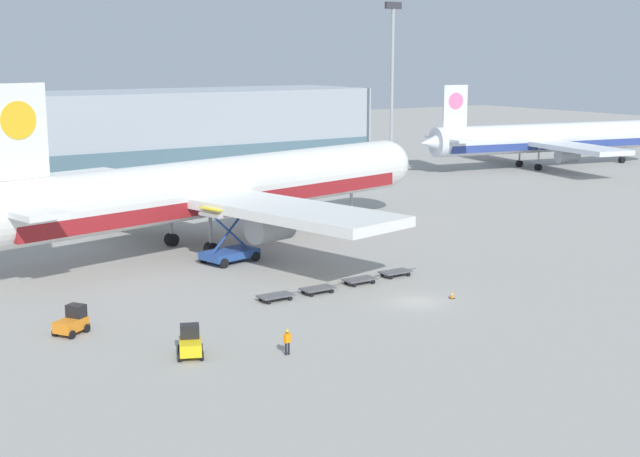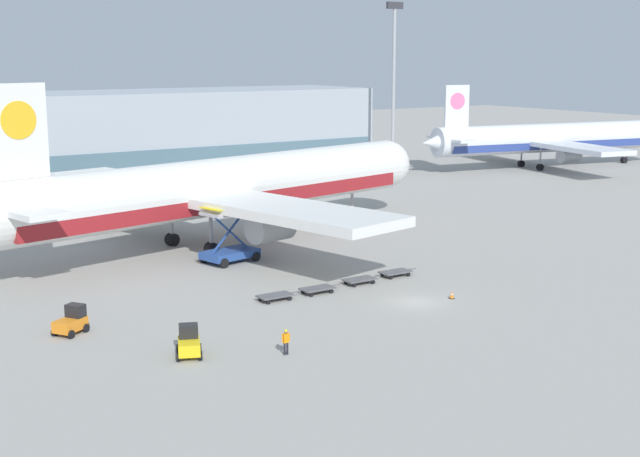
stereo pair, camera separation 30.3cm
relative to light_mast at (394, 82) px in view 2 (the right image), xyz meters
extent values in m
plane|color=#9E9B93|center=(-39.28, -53.33, -15.31)|extent=(400.00, 400.00, 0.00)
cube|color=#9EA8B2|center=(-41.80, 18.48, -8.31)|extent=(90.00, 18.00, 14.00)
cube|color=slate|center=(-41.80, 9.38, -11.46)|extent=(88.20, 0.20, 4.90)
cylinder|color=#9EA0A5|center=(0.00, 0.00, -2.39)|extent=(0.50, 0.50, 25.85)
cube|color=#333338|center=(0.00, 0.00, 11.03)|extent=(2.80, 0.50, 1.00)
cylinder|color=white|center=(-41.85, -25.29, -9.21)|extent=(52.05, 16.67, 5.80)
cube|color=maroon|center=(-41.85, -25.29, -10.52)|extent=(47.96, 15.67, 1.45)
sphere|color=white|center=(-16.44, -19.79, -9.21)|extent=(5.68, 5.68, 5.68)
cube|color=white|center=(-63.20, -29.91, -2.31)|extent=(5.18, 1.53, 8.00)
cylinder|color=yellow|center=(-63.20, -29.91, -1.35)|extent=(3.24, 1.21, 3.20)
cube|color=white|center=(-64.21, -30.13, -8.63)|extent=(6.27, 13.47, 0.50)
cube|color=white|center=(-44.39, -25.84, -9.94)|extent=(17.97, 48.61, 0.90)
cylinder|color=#9EA0A5|center=(-42.26, -35.69, -11.74)|extent=(4.70, 3.63, 2.80)
cylinder|color=#9EA0A5|center=(-46.52, -15.99, -11.74)|extent=(4.70, 3.63, 2.80)
cylinder|color=#9EA0A5|center=(-22.54, -21.11, -12.66)|extent=(0.36, 0.36, 4.00)
cylinder|color=black|center=(-22.54, -21.11, -14.66)|extent=(1.46, 1.15, 1.30)
cylinder|color=#9EA0A5|center=(-45.24, -29.30, -12.66)|extent=(0.36, 0.36, 4.00)
cylinder|color=black|center=(-45.24, -29.30, -14.66)|extent=(1.46, 1.15, 1.30)
cylinder|color=#9EA0A5|center=(-46.59, -23.04, -12.66)|extent=(0.36, 0.36, 4.00)
cylinder|color=black|center=(-46.59, -23.04, -14.66)|extent=(1.46, 1.15, 1.30)
cylinder|color=silver|center=(34.25, 0.25, -10.15)|extent=(44.16, 13.12, 4.91)
cube|color=#2D428E|center=(34.25, 0.25, -11.25)|extent=(40.68, 12.36, 1.23)
cone|color=silver|center=(12.63, 4.39, -10.15)|extent=(6.18, 5.60, 4.66)
cube|color=silver|center=(16.09, 3.73, -4.31)|extent=(4.39, 1.20, 6.77)
cylinder|color=pink|center=(16.09, 3.73, -3.50)|extent=(2.75, 0.97, 2.71)
cube|color=silver|center=(15.22, 3.90, -9.66)|extent=(5.07, 11.38, 0.42)
cube|color=silver|center=(32.09, 0.66, -10.76)|extent=(14.31, 41.19, 0.76)
cylinder|color=#9EA0A5|center=(30.48, -7.72, -12.29)|extent=(3.94, 3.00, 2.37)
cylinder|color=#9EA0A5|center=(33.69, 9.04, -12.29)|extent=(3.94, 3.00, 2.37)
cylinder|color=#9EA0A5|center=(50.68, -2.91, -13.07)|extent=(0.30, 0.30, 3.39)
cylinder|color=black|center=(50.68, -2.91, -14.76)|extent=(1.22, 0.96, 1.10)
cylinder|color=#9EA0A5|center=(30.28, -1.75, -13.07)|extent=(0.30, 0.30, 3.39)
cylinder|color=black|center=(30.28, -1.75, -14.76)|extent=(1.22, 0.96, 1.10)
cylinder|color=#9EA0A5|center=(31.30, 3.57, -13.07)|extent=(0.30, 0.30, 3.39)
cylinder|color=black|center=(31.30, 3.57, -14.76)|extent=(1.22, 0.96, 1.10)
cube|color=#284C99|center=(-45.02, -32.74, -14.51)|extent=(5.72, 4.03, 0.70)
cube|color=#B2B2B7|center=(-45.02, -32.74, -10.50)|extent=(5.43, 3.83, 0.30)
cube|color=yellow|center=(-45.02, -32.74, -9.95)|extent=(5.43, 3.83, 0.08)
cube|color=#284C99|center=(-45.02, -32.74, -12.33)|extent=(4.20, 1.06, 3.79)
cube|color=#284C99|center=(-45.02, -32.74, -12.33)|extent=(4.20, 1.06, 3.79)
cylinder|color=black|center=(-43.43, -30.86, -14.86)|extent=(0.96, 0.54, 0.90)
cylinder|color=black|center=(-42.80, -33.79, -14.86)|extent=(0.96, 0.54, 0.90)
cylinder|color=black|center=(-47.24, -31.68, -14.86)|extent=(0.96, 0.54, 0.90)
cylinder|color=black|center=(-46.61, -34.62, -14.86)|extent=(0.96, 0.54, 0.90)
cube|color=yellow|center=(-59.83, -55.19, -14.61)|extent=(2.21, 2.67, 0.80)
cube|color=black|center=(-59.57, -54.60, -13.76)|extent=(1.50, 1.32, 0.90)
cube|color=black|center=(-59.34, -54.07, -14.89)|extent=(1.22, 0.65, 0.24)
cylinder|color=black|center=(-60.15, -54.17, -15.01)|extent=(0.46, 0.65, 0.60)
cylinder|color=black|center=(-58.87, -54.74, -15.01)|extent=(0.46, 0.65, 0.60)
cylinder|color=black|center=(-60.80, -55.65, -15.01)|extent=(0.46, 0.65, 0.60)
cylinder|color=black|center=(-59.51, -56.21, -15.01)|extent=(0.46, 0.65, 0.60)
cube|color=orange|center=(-64.76, -46.22, -14.61)|extent=(2.69, 2.42, 0.80)
cube|color=black|center=(-64.21, -45.86, -13.76)|extent=(1.43, 1.53, 0.90)
cube|color=black|center=(-63.72, -45.55, -14.89)|extent=(0.81, 1.15, 0.24)
cylinder|color=black|center=(-64.46, -45.19, -15.01)|extent=(0.63, 0.53, 0.60)
cylinder|color=black|center=(-63.70, -46.37, -15.01)|extent=(0.63, 0.53, 0.60)
cylinder|color=black|center=(-65.81, -46.06, -15.01)|extent=(0.63, 0.53, 0.60)
cylinder|color=black|center=(-65.05, -47.24, -15.01)|extent=(0.63, 0.53, 0.60)
cube|color=#56565B|center=(-48.32, -46.69, -14.89)|extent=(2.80, 1.51, 0.12)
cube|color=#56565B|center=(-46.47, -46.70, -14.89)|extent=(0.90, 0.08, 0.08)
cylinder|color=black|center=(-47.33, -46.06, -15.13)|extent=(0.36, 0.15, 0.36)
cylinder|color=black|center=(-47.34, -47.34, -15.13)|extent=(0.36, 0.15, 0.36)
cylinder|color=black|center=(-49.29, -46.05, -15.13)|extent=(0.36, 0.15, 0.36)
cylinder|color=black|center=(-49.30, -47.33, -15.13)|extent=(0.36, 0.15, 0.36)
cube|color=#56565B|center=(-44.29, -46.71, -14.89)|extent=(2.80, 1.51, 0.12)
cube|color=#56565B|center=(-42.44, -46.72, -14.89)|extent=(0.90, 0.08, 0.08)
cylinder|color=black|center=(-43.31, -46.08, -15.13)|extent=(0.36, 0.15, 0.36)
cylinder|color=black|center=(-43.31, -47.35, -15.13)|extent=(0.36, 0.15, 0.36)
cylinder|color=black|center=(-45.27, -46.07, -15.13)|extent=(0.36, 0.15, 0.36)
cylinder|color=black|center=(-45.27, -47.35, -15.13)|extent=(0.36, 0.15, 0.36)
cube|color=#56565B|center=(-39.63, -46.20, -14.89)|extent=(2.80, 1.51, 0.12)
cube|color=#56565B|center=(-37.78, -46.20, -14.89)|extent=(0.90, 0.08, 0.08)
cylinder|color=black|center=(-38.64, -45.56, -15.13)|extent=(0.36, 0.15, 0.36)
cylinder|color=black|center=(-38.65, -46.84, -15.13)|extent=(0.36, 0.15, 0.36)
cylinder|color=black|center=(-40.60, -45.56, -15.13)|extent=(0.36, 0.15, 0.36)
cylinder|color=black|center=(-40.61, -46.83, -15.13)|extent=(0.36, 0.15, 0.36)
cube|color=#56565B|center=(-35.40, -45.80, -14.89)|extent=(2.80, 1.51, 0.12)
cube|color=#56565B|center=(-33.55, -45.80, -14.89)|extent=(0.90, 0.08, 0.08)
cylinder|color=black|center=(-34.42, -45.16, -15.13)|extent=(0.36, 0.15, 0.36)
cylinder|color=black|center=(-34.42, -46.44, -15.13)|extent=(0.36, 0.15, 0.36)
cylinder|color=black|center=(-36.38, -45.16, -15.13)|extent=(0.36, 0.15, 0.36)
cylinder|color=black|center=(-36.38, -46.43, -15.13)|extent=(0.36, 0.15, 0.36)
cylinder|color=black|center=(-54.27, -58.35, -14.90)|extent=(0.14, 0.14, 0.83)
cylinder|color=black|center=(-54.47, -58.33, -14.90)|extent=(0.14, 0.14, 0.83)
cube|color=orange|center=(-54.37, -58.34, -14.17)|extent=(0.38, 0.25, 0.62)
cylinder|color=orange|center=(-54.13, -58.36, -14.14)|extent=(0.09, 0.09, 0.56)
cylinder|color=orange|center=(-54.61, -58.32, -14.14)|extent=(0.09, 0.09, 0.56)
sphere|color=#846047|center=(-54.37, -58.34, -13.74)|extent=(0.23, 0.23, 0.23)
sphere|color=yellow|center=(-54.37, -58.34, -13.68)|extent=(0.21, 0.21, 0.21)
cube|color=black|center=(-36.12, -54.05, -15.29)|extent=(0.40, 0.40, 0.04)
cone|color=orange|center=(-36.12, -54.05, -14.97)|extent=(0.32, 0.32, 0.60)
cylinder|color=white|center=(-36.12, -54.05, -14.94)|extent=(0.19, 0.19, 0.08)
camera|label=1|loc=(-83.44, -105.85, 4.08)|focal=50.00mm
camera|label=2|loc=(-83.19, -106.01, 4.08)|focal=50.00mm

